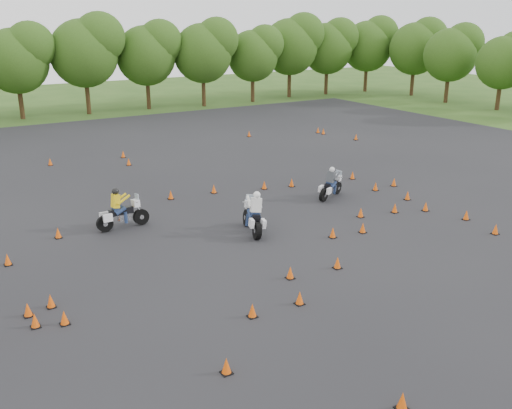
# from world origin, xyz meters

# --- Properties ---
(ground) EXTENTS (140.00, 140.00, 0.00)m
(ground) POSITION_xyz_m (0.00, 0.00, 0.00)
(ground) COLOR #2D5119
(ground) RESTS_ON ground
(asphalt_pad) EXTENTS (62.00, 62.00, 0.00)m
(asphalt_pad) POSITION_xyz_m (0.00, 6.00, 0.01)
(asphalt_pad) COLOR black
(asphalt_pad) RESTS_ON ground
(treeline) EXTENTS (87.19, 32.45, 10.19)m
(treeline) POSITION_xyz_m (3.08, 34.70, 4.65)
(treeline) COLOR #2B4B15
(treeline) RESTS_ON ground
(traffic_cones) EXTENTS (36.31, 33.75, 0.45)m
(traffic_cones) POSITION_xyz_m (-0.10, 5.39, 0.23)
(traffic_cones) COLOR #E85209
(traffic_cones) RESTS_ON asphalt_pad
(rider_grey) EXTENTS (2.34, 1.57, 1.74)m
(rider_grey) POSITION_xyz_m (5.88, 6.08, 0.88)
(rider_grey) COLOR #3C3F43
(rider_grey) RESTS_ON ground
(rider_yellow) EXTENTS (2.47, 0.83, 1.89)m
(rider_yellow) POSITION_xyz_m (-5.05, 7.29, 0.95)
(rider_yellow) COLOR yellow
(rider_yellow) RESTS_ON ground
(rider_white) EXTENTS (1.46, 2.64, 1.95)m
(rider_white) POSITION_xyz_m (-0.36, 3.83, 0.98)
(rider_white) COLOR silver
(rider_white) RESTS_ON ground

